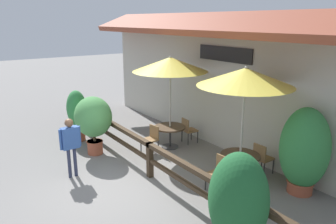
% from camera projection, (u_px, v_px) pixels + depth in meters
% --- Properties ---
extents(ground_plane, '(60.00, 60.00, 0.00)m').
position_uv_depth(ground_plane, '(114.00, 188.00, 8.04)').
color(ground_plane, slate).
extents(building_facade, '(14.28, 1.49, 4.23)m').
position_uv_depth(building_facade, '(236.00, 83.00, 9.73)').
color(building_facade, '#BCB7A8').
rests_on(building_facade, ground).
extents(patio_railing, '(10.40, 0.14, 0.95)m').
position_uv_depth(patio_railing, '(150.00, 152.00, 8.44)').
color(patio_railing, '#3D2D1E').
rests_on(patio_railing, ground).
extents(patio_umbrella_near, '(2.31, 2.31, 2.94)m').
position_uv_depth(patio_umbrella_near, '(170.00, 64.00, 9.90)').
color(patio_umbrella_near, '#B7B2A8').
rests_on(patio_umbrella_near, ground).
extents(dining_table_near, '(1.00, 1.00, 0.71)m').
position_uv_depth(dining_table_near, '(170.00, 131.00, 10.48)').
color(dining_table_near, '#4C3826').
rests_on(dining_table_near, ground).
extents(chair_near_streetside, '(0.47, 0.47, 0.85)m').
position_uv_depth(chair_near_streetside, '(151.00, 138.00, 10.08)').
color(chair_near_streetside, olive).
rests_on(chair_near_streetside, ground).
extents(chair_near_wallside, '(0.46, 0.46, 0.85)m').
position_uv_depth(chair_near_wallside, '(188.00, 129.00, 10.89)').
color(chair_near_wallside, olive).
rests_on(chair_near_wallside, ground).
extents(patio_umbrella_middle, '(2.31, 2.31, 2.94)m').
position_uv_depth(patio_umbrella_middle, '(245.00, 77.00, 7.71)').
color(patio_umbrella_middle, '#B7B2A8').
rests_on(patio_umbrella_middle, ground).
extents(dining_table_middle, '(1.00, 1.00, 0.71)m').
position_uv_depth(dining_table_middle, '(240.00, 160.00, 8.29)').
color(dining_table_middle, '#4C3826').
rests_on(dining_table_middle, ground).
extents(chair_middle_streetside, '(0.45, 0.45, 0.85)m').
position_uv_depth(chair_middle_streetside, '(219.00, 172.00, 7.84)').
color(chair_middle_streetside, olive).
rests_on(chair_middle_streetside, ground).
extents(chair_middle_wallside, '(0.42, 0.42, 0.85)m').
position_uv_depth(chair_middle_wallside, '(262.00, 157.00, 8.68)').
color(chair_middle_wallside, olive).
rests_on(chair_middle_wallside, ground).
extents(potted_plant_corner_fern, '(0.73, 0.66, 1.74)m').
position_uv_depth(potted_plant_corner_fern, '(77.00, 112.00, 10.96)').
color(potted_plant_corner_fern, '#9E4C33').
rests_on(potted_plant_corner_fern, ground).
extents(potted_plant_entrance_palm, '(1.06, 0.95, 1.93)m').
position_uv_depth(potted_plant_entrance_palm, '(238.00, 203.00, 5.46)').
color(potted_plant_entrance_palm, '#564C47').
rests_on(potted_plant_entrance_palm, ground).
extents(potted_plant_tall_tropical, '(1.23, 1.11, 1.80)m').
position_uv_depth(potted_plant_tall_tropical, '(93.00, 118.00, 9.82)').
color(potted_plant_tall_tropical, '#9E4C33').
rests_on(potted_plant_tall_tropical, ground).
extents(potted_plant_small_flowering, '(1.15, 1.04, 2.10)m').
position_uv_depth(potted_plant_small_flowering, '(304.00, 150.00, 7.56)').
color(potted_plant_small_flowering, '#9E4C33').
rests_on(potted_plant_small_flowering, ground).
extents(pedestrian, '(0.22, 0.56, 1.59)m').
position_uv_depth(pedestrian, '(70.00, 140.00, 8.36)').
color(pedestrian, '#2D334C').
rests_on(pedestrian, ground).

